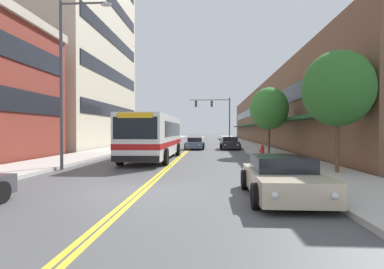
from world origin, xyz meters
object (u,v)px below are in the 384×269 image
(car_champagne_parked_right_foreground, at_px, (282,178))
(car_beige_parked_left_near, at_px, (153,142))
(city_bus, at_px, (155,135))
(street_lamp_left_near, at_px, (68,69))
(car_slate_blue_moving_lead, at_px, (195,144))
(car_black_parked_left_mid, at_px, (162,140))
(fire_hydrant, at_px, (262,151))
(street_tree_right_mid, at_px, (269,109))
(street_tree_right_near, at_px, (338,89))
(traffic_signal_mast, at_px, (216,111))
(car_charcoal_parked_right_mid, at_px, (230,143))

(car_champagne_parked_right_foreground, bearing_deg, car_beige_parked_left_near, 109.50)
(city_bus, distance_m, street_lamp_left_near, 7.56)
(car_slate_blue_moving_lead, distance_m, street_lamp_left_near, 18.44)
(city_bus, bearing_deg, car_champagne_parked_right_foreground, -62.46)
(car_beige_parked_left_near, xyz_separation_m, car_champagne_parked_right_foreground, (8.75, -24.69, -0.07))
(car_black_parked_left_mid, xyz_separation_m, fire_hydrant, (10.39, -19.98, -0.07))
(street_tree_right_mid, bearing_deg, car_champagne_parked_right_foreground, -99.41)
(city_bus, height_order, street_tree_right_near, street_tree_right_near)
(street_tree_right_near, bearing_deg, street_lamp_left_near, 174.58)
(car_beige_parked_left_near, bearing_deg, street_lamp_left_near, -91.89)
(traffic_signal_mast, xyz_separation_m, street_lamp_left_near, (-8.10, -31.63, 0.08))
(traffic_signal_mast, height_order, street_tree_right_mid, traffic_signal_mast)
(car_black_parked_left_mid, xyz_separation_m, street_lamp_left_near, (-0.48, -26.61, 4.47))
(city_bus, relative_size, car_champagne_parked_right_foreground, 2.51)
(car_black_parked_left_mid, height_order, street_tree_right_mid, street_tree_right_mid)
(street_lamp_left_near, xyz_separation_m, fire_hydrant, (10.88, 6.62, -4.54))
(car_beige_parked_left_near, relative_size, car_champagne_parked_right_foreground, 0.98)
(car_beige_parked_left_near, xyz_separation_m, fire_hydrant, (10.25, -12.33, -0.10))
(car_black_parked_left_mid, distance_m, car_slate_blue_moving_lead, 10.87)
(car_slate_blue_moving_lead, xyz_separation_m, street_tree_right_mid, (6.36, -7.42, 3.17))
(car_beige_parked_left_near, relative_size, street_tree_right_mid, 0.79)
(fire_hydrant, bearing_deg, car_slate_blue_moving_lead, 117.20)
(fire_hydrant, bearing_deg, car_charcoal_parked_right_mid, 98.97)
(car_beige_parked_left_near, height_order, car_charcoal_parked_right_mid, car_beige_parked_left_near)
(traffic_signal_mast, bearing_deg, fire_hydrant, -83.67)
(street_tree_right_mid, bearing_deg, street_tree_right_near, -85.18)
(car_black_parked_left_mid, distance_m, traffic_signal_mast, 10.13)
(car_beige_parked_left_near, height_order, fire_hydrant, car_beige_parked_left_near)
(car_black_parked_left_mid, distance_m, street_tree_right_near, 30.60)
(car_champagne_parked_right_foreground, distance_m, traffic_signal_mast, 37.65)
(fire_hydrant, bearing_deg, car_beige_parked_left_near, 129.73)
(car_beige_parked_left_near, bearing_deg, traffic_signal_mast, 59.47)
(city_bus, xyz_separation_m, car_champagne_parked_right_foreground, (6.06, -11.62, -1.10))
(city_bus, bearing_deg, traffic_signal_mast, 79.46)
(car_slate_blue_moving_lead, distance_m, street_tree_right_near, 19.88)
(car_charcoal_parked_right_mid, distance_m, car_slate_blue_moving_lead, 3.70)
(street_lamp_left_near, relative_size, street_tree_right_mid, 1.62)
(car_charcoal_parked_right_mid, relative_size, street_lamp_left_near, 0.51)
(car_black_parked_left_mid, bearing_deg, fire_hydrant, -62.52)
(car_slate_blue_moving_lead, bearing_deg, city_bus, -101.37)
(car_black_parked_left_mid, relative_size, fire_hydrant, 5.31)
(car_black_parked_left_mid, bearing_deg, car_beige_parked_left_near, -88.91)
(street_lamp_left_near, height_order, street_tree_right_near, street_lamp_left_near)
(car_beige_parked_left_near, height_order, car_black_parked_left_mid, car_beige_parked_left_near)
(city_bus, bearing_deg, fire_hydrant, 5.61)
(fire_hydrant, bearing_deg, street_tree_right_mid, 70.64)
(street_tree_right_mid, bearing_deg, fire_hydrant, -109.36)
(traffic_signal_mast, bearing_deg, street_lamp_left_near, -104.37)
(street_lamp_left_near, bearing_deg, traffic_signal_mast, 75.63)
(car_beige_parked_left_near, bearing_deg, street_tree_right_mid, -39.75)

